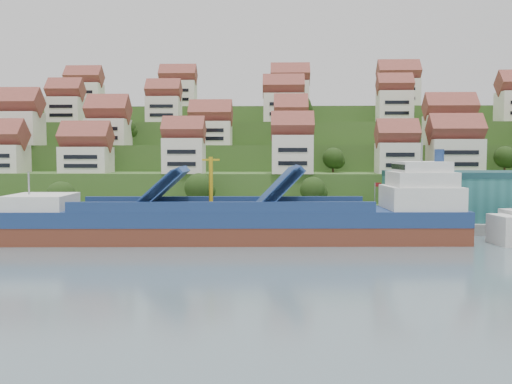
{
  "coord_description": "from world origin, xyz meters",
  "views": [
    {
      "loc": [
        -1.05,
        -102.4,
        16.15
      ],
      "look_at": [
        -5.54,
        14.0,
        8.0
      ],
      "focal_mm": 40.0,
      "sensor_mm": 36.0,
      "label": 1
    }
  ],
  "objects": [
    {
      "name": "ground",
      "position": [
        0.0,
        0.0,
        0.0
      ],
      "size": [
        300.0,
        300.0,
        0.0
      ],
      "primitive_type": "plane",
      "color": "slate",
      "rests_on": "ground"
    },
    {
      "name": "quay",
      "position": [
        20.0,
        15.0,
        1.1
      ],
      "size": [
        180.0,
        14.0,
        2.2
      ],
      "primitive_type": "cube",
      "color": "gray",
      "rests_on": "ground"
    },
    {
      "name": "pebble_beach",
      "position": [
        -58.0,
        12.0,
        0.5
      ],
      "size": [
        45.0,
        20.0,
        1.0
      ],
      "primitive_type": "cube",
      "color": "gray",
      "rests_on": "ground"
    },
    {
      "name": "hillside",
      "position": [
        0.0,
        103.55,
        10.66
      ],
      "size": [
        260.0,
        128.0,
        31.0
      ],
      "color": "#2D4C1E",
      "rests_on": "ground"
    },
    {
      "name": "hillside_village",
      "position": [
        -2.1,
        59.86,
        24.26
      ],
      "size": [
        156.86,
        62.43,
        29.0
      ],
      "color": "silver",
      "rests_on": "ground"
    },
    {
      "name": "hillside_trees",
      "position": [
        -7.32,
        43.15,
        16.06
      ],
      "size": [
        140.63,
        62.69,
        30.21
      ],
      "color": "#223C14",
      "rests_on": "ground"
    },
    {
      "name": "flagpole",
      "position": [
        18.11,
        10.0,
        6.88
      ],
      "size": [
        1.28,
        0.16,
        8.0
      ],
      "color": "gray",
      "rests_on": "quay"
    },
    {
      "name": "cargo_ship",
      "position": [
        -6.6,
        0.04,
        3.45
      ],
      "size": [
        82.93,
        16.66,
        18.34
      ],
      "rotation": [
        0.0,
        0.0,
        0.05
      ],
      "color": "brown",
      "rests_on": "ground"
    }
  ]
}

